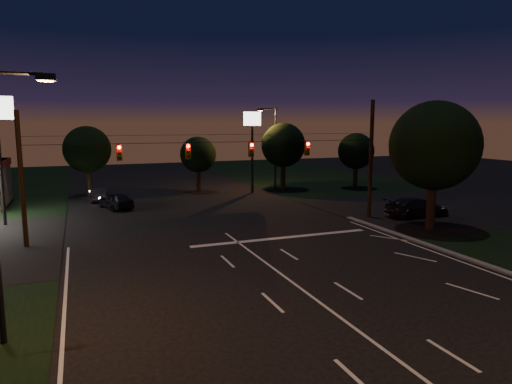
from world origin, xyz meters
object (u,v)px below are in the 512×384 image
utility_pole_right (369,217)px  tree_right_near (433,147)px  car_cross (417,207)px  car_oncoming_b (98,194)px  car_oncoming_a (116,200)px

utility_pole_right → tree_right_near: 7.61m
tree_right_near → car_cross: tree_right_near is taller
car_cross → car_oncoming_b: bearing=54.4°
tree_right_near → car_oncoming_a: (-19.62, 15.65, -4.95)m
car_oncoming_b → utility_pole_right: bearing=140.6°
tree_right_near → car_oncoming_b: (-20.87, 20.34, -5.05)m
car_oncoming_b → car_oncoming_a: bearing=104.3°
utility_pole_right → car_oncoming_b: bearing=141.3°
car_oncoming_a → car_cross: (21.63, -12.12, 0.03)m
car_oncoming_a → car_cross: size_ratio=0.82×
tree_right_near → car_oncoming_b: bearing=135.7°
car_cross → tree_right_near: bearing=151.0°
car_oncoming_b → car_cross: bearing=143.0°
utility_pole_right → car_oncoming_a: utility_pole_right is taller
car_oncoming_b → car_cross: size_ratio=0.72×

